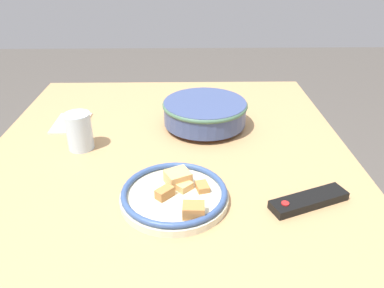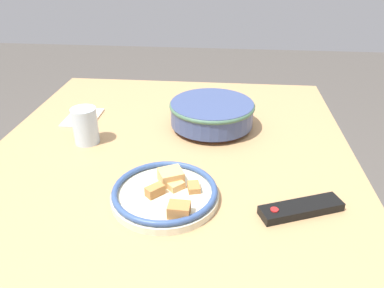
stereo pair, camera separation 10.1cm
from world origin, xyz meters
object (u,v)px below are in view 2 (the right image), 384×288
object	(u,v)px
tv_remote	(301,208)
drinking_glass	(85,126)
noodle_bowl	(212,113)
food_plate	(166,193)

from	to	relation	value
tv_remote	drinking_glass	bearing A→B (deg)	43.24
noodle_bowl	tv_remote	world-z (taller)	noodle_bowl
food_plate	noodle_bowl	bearing A→B (deg)	167.41
noodle_bowl	food_plate	bearing A→B (deg)	-12.59
food_plate	drinking_glass	world-z (taller)	drinking_glass
food_plate	tv_remote	bearing A→B (deg)	86.60
noodle_bowl	drinking_glass	size ratio (longest dim) A/B	2.49
food_plate	drinking_glass	size ratio (longest dim) A/B	2.32
noodle_bowl	food_plate	distance (m)	0.40
tv_remote	noodle_bowl	bearing A→B (deg)	6.57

